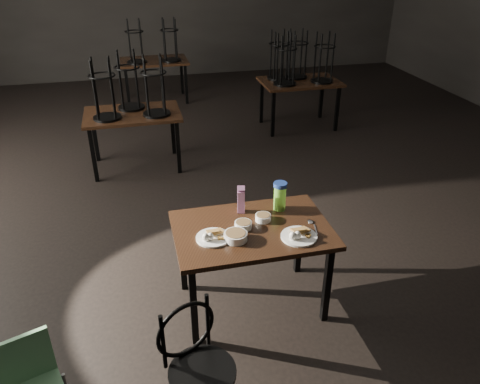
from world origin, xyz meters
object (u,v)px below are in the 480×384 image
object	(u,v)px
main_table	(252,236)
bentwood_chair	(196,359)
juice_carton	(241,200)
water_bottle	(280,196)

from	to	relation	value
main_table	bentwood_chair	xyz separation A→B (m)	(-0.59, -0.94, -0.16)
juice_carton	bentwood_chair	distance (m)	1.37
main_table	water_bottle	size ratio (longest dim) A/B	4.98
main_table	bentwood_chair	world-z (taller)	bentwood_chair
juice_carton	water_bottle	bearing A→B (deg)	-5.81
main_table	juice_carton	distance (m)	0.32
bentwood_chair	juice_carton	bearing A→B (deg)	42.76
main_table	water_bottle	distance (m)	0.42
water_bottle	bentwood_chair	world-z (taller)	water_bottle
juice_carton	bentwood_chair	size ratio (longest dim) A/B	0.28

